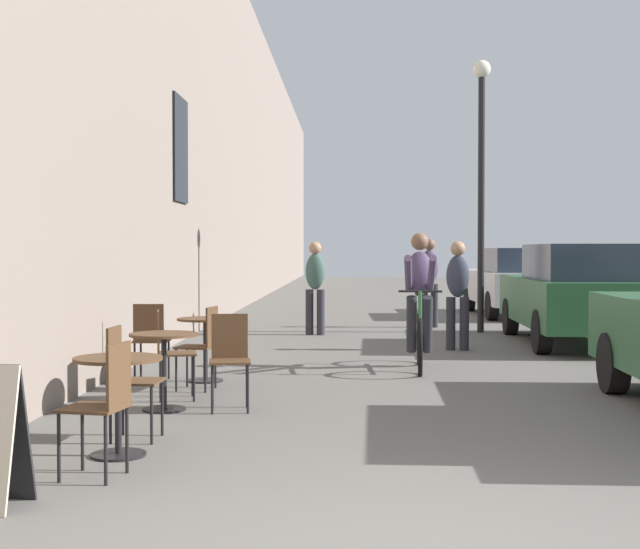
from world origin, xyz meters
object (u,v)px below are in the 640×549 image
(cafe_chair_mid_toward_street, at_px, (230,354))
(parked_car_third, at_px, (517,281))
(cafe_table_far, at_px, (205,336))
(cafe_chair_far_toward_wall, at_px, (150,336))
(street_lamp, at_px, (481,160))
(parked_car_second, at_px, (580,293))
(pedestrian_mid, at_px, (315,282))
(cyclist_on_bicycle, at_px, (420,304))
(pedestrian_far, at_px, (429,277))
(pedestrian_near, at_px, (458,289))
(cafe_chair_far_toward_street, at_px, (203,342))
(cafe_table_mid, at_px, (164,355))
(cafe_table_near, at_px, (118,384))
(cafe_chair_near_toward_wall, at_px, (127,374))
(cafe_chair_mid_toward_wall, at_px, (169,348))
(cafe_chair_near_toward_street, at_px, (104,400))

(cafe_chair_mid_toward_street, relative_size, parked_car_third, 0.20)
(cafe_table_far, distance_m, cafe_chair_far_toward_wall, 0.62)
(street_lamp, height_order, parked_car_second, street_lamp)
(cafe_table_far, xyz_separation_m, pedestrian_mid, (1.02, 5.54, 0.40))
(cyclist_on_bicycle, xyz_separation_m, pedestrian_far, (0.65, 5.93, 0.15))
(cafe_table_far, relative_size, street_lamp, 0.15)
(pedestrian_mid, bearing_deg, pedestrian_near, -46.09)
(cafe_chair_far_toward_street, distance_m, parked_car_second, 7.02)
(cafe_table_mid, xyz_separation_m, cafe_table_far, (0.09, 1.82, 0.00))
(pedestrian_far, bearing_deg, cafe_table_near, -106.52)
(cafe_chair_near_toward_wall, xyz_separation_m, pedestrian_mid, (1.13, 8.63, 0.40))
(cafe_chair_mid_toward_street, bearing_deg, cafe_chair_mid_toward_wall, 142.91)
(cafe_chair_near_toward_street, relative_size, cafe_chair_mid_toward_wall, 1.00)
(cafe_chair_mid_toward_street, xyz_separation_m, street_lamp, (3.48, 7.86, 2.59))
(cafe_chair_mid_toward_street, xyz_separation_m, cyclist_on_bicycle, (2.00, 2.94, 0.29))
(cafe_chair_mid_toward_street, bearing_deg, cafe_chair_near_toward_wall, -115.07)
(cafe_chair_far_toward_street, bearing_deg, cafe_table_mid, -97.65)
(cafe_table_far, distance_m, street_lamp, 7.75)
(cafe_table_mid, height_order, pedestrian_far, pedestrian_far)
(pedestrian_far, bearing_deg, street_lamp, -50.34)
(cafe_chair_near_toward_wall, distance_m, pedestrian_mid, 8.72)
(cafe_table_mid, distance_m, pedestrian_mid, 7.46)
(cafe_table_near, xyz_separation_m, street_lamp, (4.03, 9.76, 2.59))
(pedestrian_mid, bearing_deg, parked_car_second, -18.80)
(cafe_chair_far_toward_street, relative_size, pedestrian_mid, 0.54)
(pedestrian_mid, bearing_deg, cafe_chair_far_toward_wall, -106.23)
(cafe_chair_near_toward_wall, height_order, pedestrian_near, pedestrian_near)
(cafe_chair_near_toward_street, xyz_separation_m, pedestrian_mid, (0.98, 9.82, 0.40))
(cafe_chair_mid_toward_wall, height_order, cyclist_on_bicycle, cyclist_on_bicycle)
(cafe_chair_mid_toward_street, height_order, parked_car_second, parked_car_second)
(cafe_chair_mid_toward_wall, height_order, pedestrian_far, pedestrian_far)
(pedestrian_near, bearing_deg, cyclist_on_bicycle, -109.45)
(pedestrian_near, bearing_deg, parked_car_third, 72.62)
(cyclist_on_bicycle, bearing_deg, parked_car_second, 46.64)
(street_lamp, distance_m, parked_car_second, 3.30)
(pedestrian_far, xyz_separation_m, parked_car_third, (2.23, 3.01, -0.17))
(cafe_table_mid, height_order, cafe_chair_mid_toward_wall, cafe_chair_mid_toward_wall)
(cafe_table_mid, height_order, cafe_chair_mid_toward_street, cafe_chair_mid_toward_street)
(cyclist_on_bicycle, xyz_separation_m, parked_car_third, (2.88, 8.94, -0.02))
(cafe_table_mid, xyz_separation_m, parked_car_third, (5.48, 11.96, 0.27))
(street_lamp, bearing_deg, cafe_chair_mid_toward_street, -113.88)
(cafe_chair_near_toward_wall, distance_m, cafe_table_far, 3.09)
(pedestrian_mid, height_order, parked_car_second, pedestrian_mid)
(cafe_table_near, distance_m, cafe_chair_near_toward_street, 0.63)
(cafe_chair_mid_toward_wall, bearing_deg, parked_car_third, 63.95)
(cafe_chair_near_toward_wall, distance_m, cafe_chair_mid_toward_street, 1.48)
(cafe_chair_mid_toward_street, xyz_separation_m, cafe_chair_mid_toward_wall, (-0.68, 0.51, 0.00))
(street_lamp, relative_size, parked_car_third, 1.12)
(cafe_table_mid, height_order, parked_car_second, parked_car_second)
(cafe_table_mid, bearing_deg, cafe_chair_far_toward_street, 82.35)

